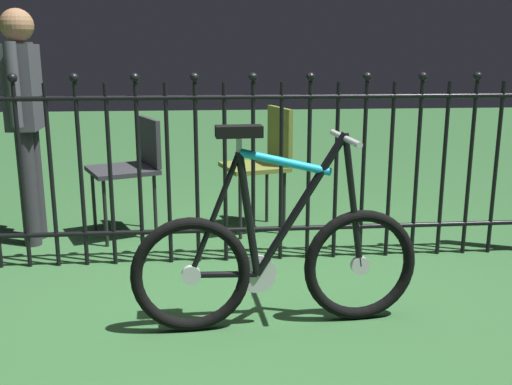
% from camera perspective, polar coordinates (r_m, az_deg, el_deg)
% --- Properties ---
extents(ground_plane, '(20.00, 20.00, 0.00)m').
position_cam_1_polar(ground_plane, '(2.91, -0.92, -11.68)').
color(ground_plane, '#2F5D30').
extents(iron_fence, '(3.86, 0.07, 1.18)m').
position_cam_1_polar(iron_fence, '(3.45, -3.15, 2.69)').
color(iron_fence, black).
rests_on(iron_fence, ground).
extents(bicycle, '(1.32, 0.40, 0.93)m').
position_cam_1_polar(bicycle, '(2.69, 2.07, -6.54)').
color(bicycle, black).
rests_on(bicycle, ground).
extents(chair_olive, '(0.49, 0.49, 0.86)m').
position_cam_1_polar(chair_olive, '(4.09, 0.88, 3.52)').
color(chair_olive, black).
rests_on(chair_olive, ground).
extents(chair_charcoal, '(0.54, 0.54, 0.80)m').
position_cam_1_polar(chair_charcoal, '(4.05, -11.88, 2.84)').
color(chair_charcoal, black).
rests_on(chair_charcoal, ground).
extents(person_visitor, '(0.20, 0.48, 1.50)m').
position_cam_1_polar(person_visitor, '(4.05, -21.55, 7.55)').
color(person_visitor, '#2D2D33').
rests_on(person_visitor, ground).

